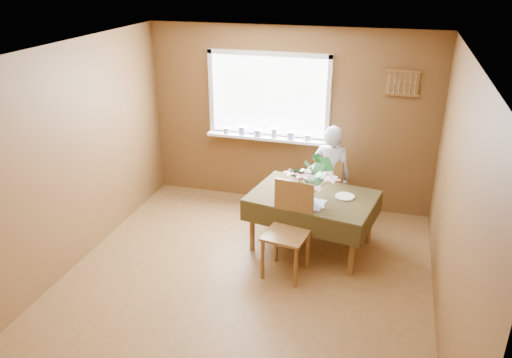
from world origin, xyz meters
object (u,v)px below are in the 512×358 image
(chair_far, at_px, (330,187))
(flower_bouquet, at_px, (310,178))
(dining_table, at_px, (313,202))
(chair_near, at_px, (289,226))
(seated_woman, at_px, (331,176))

(chair_far, relative_size, flower_bouquet, 1.77)
(dining_table, relative_size, chair_near, 1.51)
(dining_table, bearing_deg, chair_near, -95.31)
(dining_table, relative_size, chair_far, 1.72)
(flower_bouquet, bearing_deg, chair_near, -109.69)
(chair_far, distance_m, seated_woman, 0.20)
(dining_table, bearing_deg, chair_far, 91.55)
(flower_bouquet, bearing_deg, seated_woman, 80.79)
(dining_table, relative_size, flower_bouquet, 3.04)
(chair_near, relative_size, seated_woman, 0.77)
(chair_near, relative_size, flower_bouquet, 2.01)
(chair_near, bearing_deg, dining_table, 83.18)
(chair_near, xyz_separation_m, flower_bouquet, (0.14, 0.40, 0.43))
(dining_table, distance_m, chair_far, 0.74)
(dining_table, distance_m, seated_woman, 0.67)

